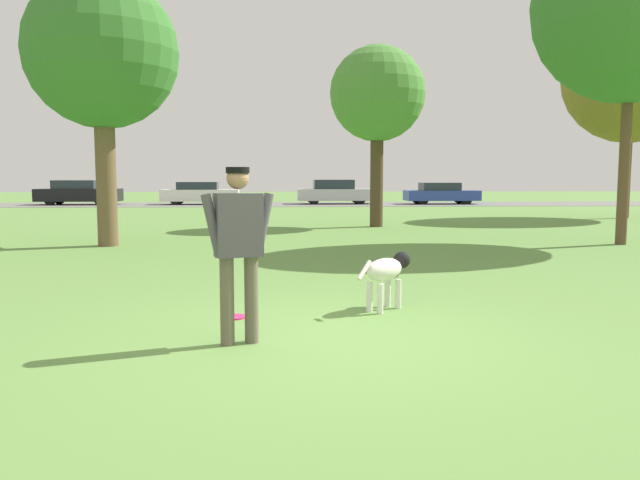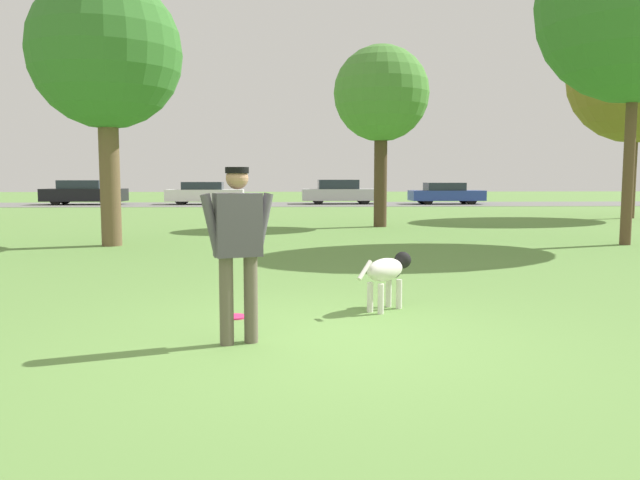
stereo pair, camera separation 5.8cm
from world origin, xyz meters
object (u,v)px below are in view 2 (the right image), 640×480
at_px(frisbee, 234,317).
at_px(dog, 388,271).
at_px(tree_near_left, 106,54).
at_px(parked_car_white, 205,193).
at_px(parked_car_black, 84,193).
at_px(parked_car_silver, 340,192).
at_px(parked_car_blue, 446,193).
at_px(person, 238,240).
at_px(tree_near_right, 637,4).
at_px(tree_mid_center, 381,95).
at_px(tree_far_right, 638,74).

bearing_deg(frisbee, dog, 11.02).
height_order(dog, tree_near_left, tree_near_left).
relative_size(dog, parked_car_white, 0.19).
xyz_separation_m(parked_car_black, parked_car_silver, (14.41, 0.23, 0.01)).
distance_m(parked_car_white, parked_car_blue, 13.72).
bearing_deg(frisbee, parked_car_blue, 71.53).
height_order(tree_near_left, parked_car_blue, tree_near_left).
relative_size(frisbee, parked_car_white, 0.06).
bearing_deg(parked_car_silver, frisbee, -97.69).
bearing_deg(parked_car_white, parked_car_silver, 0.80).
height_order(person, parked_car_black, person).
distance_m(tree_near_left, parked_car_blue, 24.94).
relative_size(tree_near_left, parked_car_white, 1.38).
xyz_separation_m(tree_near_right, parked_car_white, (-12.53, 21.64, -4.75)).
height_order(parked_car_white, parked_car_silver, parked_car_silver).
bearing_deg(parked_car_blue, parked_car_silver, 173.75).
distance_m(person, tree_mid_center, 14.36).
xyz_separation_m(parked_car_white, parked_car_silver, (7.68, 0.25, 0.05)).
height_order(tree_near_left, parked_car_black, tree_near_left).
xyz_separation_m(dog, frisbee, (-1.76, -0.34, -0.45)).
bearing_deg(tree_near_right, parked_car_silver, 102.50).
distance_m(person, frisbee, 1.46).
bearing_deg(parked_car_black, parked_car_white, -0.32).
xyz_separation_m(tree_far_right, parked_car_black, (-24.40, 12.67, -4.66)).
distance_m(dog, parked_car_blue, 29.16).
distance_m(frisbee, parked_car_silver, 29.19).
relative_size(frisbee, tree_near_right, 0.04).
bearing_deg(tree_near_right, frisbee, -139.58).
distance_m(dog, tree_far_right, 20.20).
height_order(dog, tree_far_right, tree_far_right).
bearing_deg(dog, person, 173.81).
height_order(frisbee, tree_far_right, tree_far_right).
bearing_deg(tree_near_right, parked_car_blue, 86.81).
height_order(person, parked_car_silver, person).
relative_size(tree_near_right, parked_car_white, 1.75).
bearing_deg(person, dog, 22.51).
xyz_separation_m(person, tree_far_right, (13.32, 17.15, 4.36)).
distance_m(frisbee, parked_car_black, 30.76).
distance_m(parked_car_black, parked_car_white, 6.73).
bearing_deg(person, tree_far_right, 33.27).
distance_m(dog, parked_car_black, 31.11).
distance_m(dog, parked_car_white, 29.01).
xyz_separation_m(person, tree_mid_center, (3.29, 13.64, 3.09)).
height_order(person, tree_mid_center, tree_mid_center).
height_order(person, tree_near_left, tree_near_left).
height_order(tree_near_right, tree_far_right, tree_far_right).
height_order(tree_mid_center, parked_car_white, tree_mid_center).
bearing_deg(parked_car_silver, parked_car_black, -179.96).
bearing_deg(parked_car_blue, parked_car_black, 177.84).
relative_size(frisbee, tree_mid_center, 0.05).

